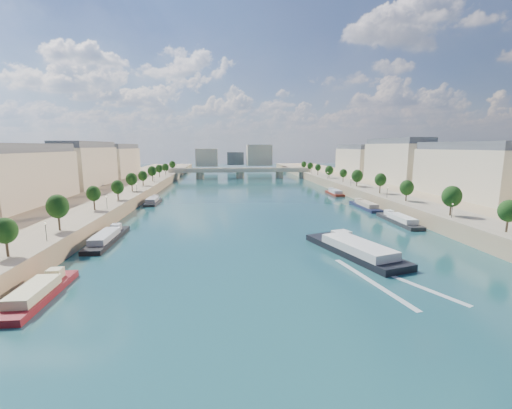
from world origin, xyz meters
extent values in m
plane|color=#0B2D32|center=(0.00, 100.00, 0.00)|extent=(700.00, 700.00, 0.00)
cube|color=#9E8460|center=(-72.00, 100.00, 2.50)|extent=(44.00, 520.00, 5.00)
cube|color=#9E8460|center=(72.00, 100.00, 2.50)|extent=(44.00, 520.00, 5.00)
cube|color=gray|center=(-57.00, 100.00, 5.05)|extent=(14.00, 520.00, 0.10)
cube|color=gray|center=(57.00, 100.00, 5.05)|extent=(14.00, 520.00, 0.10)
cylinder|color=#382B1E|center=(-55.00, 42.00, 6.91)|extent=(0.50, 0.50, 3.82)
ellipsoid|color=black|center=(-55.00, 42.00, 10.50)|extent=(4.80, 4.80, 5.52)
cylinder|color=#382B1E|center=(-55.00, 66.00, 6.91)|extent=(0.50, 0.50, 3.82)
ellipsoid|color=black|center=(-55.00, 66.00, 10.50)|extent=(4.80, 4.80, 5.52)
cylinder|color=#382B1E|center=(-55.00, 90.00, 6.91)|extent=(0.50, 0.50, 3.82)
ellipsoid|color=black|center=(-55.00, 90.00, 10.50)|extent=(4.80, 4.80, 5.52)
cylinder|color=#382B1E|center=(-55.00, 114.00, 6.91)|extent=(0.50, 0.50, 3.82)
ellipsoid|color=black|center=(-55.00, 114.00, 10.50)|extent=(4.80, 4.80, 5.52)
cylinder|color=#382B1E|center=(-55.00, 138.00, 6.91)|extent=(0.50, 0.50, 3.82)
ellipsoid|color=black|center=(-55.00, 138.00, 10.50)|extent=(4.80, 4.80, 5.52)
cylinder|color=#382B1E|center=(-55.00, 162.00, 6.91)|extent=(0.50, 0.50, 3.82)
ellipsoid|color=black|center=(-55.00, 162.00, 10.50)|extent=(4.80, 4.80, 5.52)
cylinder|color=#382B1E|center=(-55.00, 186.00, 6.91)|extent=(0.50, 0.50, 3.82)
ellipsoid|color=black|center=(-55.00, 186.00, 10.50)|extent=(4.80, 4.80, 5.52)
cylinder|color=#382B1E|center=(-55.00, 210.00, 6.91)|extent=(0.50, 0.50, 3.82)
ellipsoid|color=black|center=(-55.00, 210.00, 10.50)|extent=(4.80, 4.80, 5.52)
cylinder|color=#382B1E|center=(-55.00, 234.00, 6.91)|extent=(0.50, 0.50, 3.82)
ellipsoid|color=black|center=(-55.00, 234.00, 10.50)|extent=(4.80, 4.80, 5.52)
cylinder|color=#382B1E|center=(55.00, 50.00, 6.91)|extent=(0.50, 0.50, 3.82)
ellipsoid|color=black|center=(55.00, 50.00, 10.50)|extent=(4.80, 4.80, 5.52)
cylinder|color=#382B1E|center=(55.00, 74.00, 6.91)|extent=(0.50, 0.50, 3.82)
ellipsoid|color=black|center=(55.00, 74.00, 10.50)|extent=(4.80, 4.80, 5.52)
cylinder|color=#382B1E|center=(55.00, 98.00, 6.91)|extent=(0.50, 0.50, 3.82)
ellipsoid|color=black|center=(55.00, 98.00, 10.50)|extent=(4.80, 4.80, 5.52)
cylinder|color=#382B1E|center=(55.00, 122.00, 6.91)|extent=(0.50, 0.50, 3.82)
ellipsoid|color=black|center=(55.00, 122.00, 10.50)|extent=(4.80, 4.80, 5.52)
cylinder|color=#382B1E|center=(55.00, 146.00, 6.91)|extent=(0.50, 0.50, 3.82)
ellipsoid|color=black|center=(55.00, 146.00, 10.50)|extent=(4.80, 4.80, 5.52)
cylinder|color=#382B1E|center=(55.00, 170.00, 6.91)|extent=(0.50, 0.50, 3.82)
ellipsoid|color=black|center=(55.00, 170.00, 10.50)|extent=(4.80, 4.80, 5.52)
cylinder|color=#382B1E|center=(55.00, 194.00, 6.91)|extent=(0.50, 0.50, 3.82)
ellipsoid|color=black|center=(55.00, 194.00, 10.50)|extent=(4.80, 4.80, 5.52)
cylinder|color=#382B1E|center=(55.00, 218.00, 6.91)|extent=(0.50, 0.50, 3.82)
ellipsoid|color=black|center=(55.00, 218.00, 10.50)|extent=(4.80, 4.80, 5.52)
cylinder|color=#382B1E|center=(55.00, 242.00, 6.91)|extent=(0.50, 0.50, 3.82)
ellipsoid|color=black|center=(55.00, 242.00, 10.50)|extent=(4.80, 4.80, 5.52)
cylinder|color=black|center=(-52.50, 30.00, 7.00)|extent=(0.14, 0.14, 4.00)
sphere|color=#FFE5B2|center=(-52.50, 30.00, 9.10)|extent=(0.36, 0.36, 0.36)
cylinder|color=black|center=(-52.50, 70.00, 7.00)|extent=(0.14, 0.14, 4.00)
sphere|color=#FFE5B2|center=(-52.50, 70.00, 9.10)|extent=(0.36, 0.36, 0.36)
cylinder|color=black|center=(-52.50, 110.00, 7.00)|extent=(0.14, 0.14, 4.00)
sphere|color=#FFE5B2|center=(-52.50, 110.00, 9.10)|extent=(0.36, 0.36, 0.36)
cylinder|color=black|center=(-52.50, 150.00, 7.00)|extent=(0.14, 0.14, 4.00)
sphere|color=#FFE5B2|center=(-52.50, 150.00, 9.10)|extent=(0.36, 0.36, 0.36)
cylinder|color=black|center=(-52.50, 190.00, 7.00)|extent=(0.14, 0.14, 4.00)
sphere|color=#FFE5B2|center=(-52.50, 190.00, 9.10)|extent=(0.36, 0.36, 0.36)
cylinder|color=black|center=(52.50, 45.00, 7.00)|extent=(0.14, 0.14, 4.00)
sphere|color=#FFE5B2|center=(52.50, 45.00, 9.10)|extent=(0.36, 0.36, 0.36)
cylinder|color=black|center=(52.50, 85.00, 7.00)|extent=(0.14, 0.14, 4.00)
sphere|color=#FFE5B2|center=(52.50, 85.00, 9.10)|extent=(0.36, 0.36, 0.36)
cylinder|color=black|center=(52.50, 125.00, 7.00)|extent=(0.14, 0.14, 4.00)
sphere|color=#FFE5B2|center=(52.50, 125.00, 9.10)|extent=(0.36, 0.36, 0.36)
cylinder|color=black|center=(52.50, 165.00, 7.00)|extent=(0.14, 0.14, 4.00)
sphere|color=#FFE5B2|center=(52.50, 165.00, 9.10)|extent=(0.36, 0.36, 0.36)
cylinder|color=black|center=(52.50, 205.00, 7.00)|extent=(0.14, 0.14, 4.00)
sphere|color=#FFE5B2|center=(52.50, 205.00, 9.10)|extent=(0.36, 0.36, 0.36)
cube|color=#B9AC8F|center=(-85.00, 83.00, 15.00)|extent=(16.00, 52.00, 20.00)
cube|color=#474C54|center=(-85.00, 83.00, 26.60)|extent=(14.72, 50.44, 3.20)
cube|color=#B9AC8F|center=(-85.00, 141.00, 15.00)|extent=(16.00, 52.00, 20.00)
cube|color=#474C54|center=(-85.00, 141.00, 26.60)|extent=(14.72, 50.44, 3.20)
cube|color=#B9AC8F|center=(-85.00, 199.00, 15.00)|extent=(16.00, 52.00, 20.00)
cube|color=#474C54|center=(-85.00, 199.00, 26.60)|extent=(14.72, 50.44, 3.20)
cube|color=#B9AC8F|center=(85.00, 83.00, 15.00)|extent=(16.00, 52.00, 20.00)
cube|color=#474C54|center=(85.00, 83.00, 26.60)|extent=(14.72, 50.44, 3.20)
cube|color=#B9AC8F|center=(85.00, 141.00, 15.00)|extent=(16.00, 52.00, 20.00)
cube|color=#474C54|center=(85.00, 141.00, 26.60)|extent=(14.72, 50.44, 3.20)
cube|color=#B9AC8F|center=(85.00, 199.00, 15.00)|extent=(16.00, 52.00, 20.00)
cube|color=#474C54|center=(85.00, 199.00, 26.60)|extent=(14.72, 50.44, 3.20)
cube|color=#B9AC8F|center=(-30.00, 310.00, 14.00)|extent=(22.00, 18.00, 18.00)
cube|color=#B9AC8F|center=(25.00, 320.00, 16.00)|extent=(26.00, 20.00, 22.00)
cube|color=#474C54|center=(0.00, 335.00, 12.00)|extent=(18.00, 16.00, 14.00)
cube|color=#C1B79E|center=(0.00, 228.41, 6.20)|extent=(112.00, 11.00, 2.20)
cube|color=#C1B79E|center=(0.00, 223.41, 7.70)|extent=(112.00, 0.80, 0.90)
cube|color=#C1B79E|center=(0.00, 233.41, 7.70)|extent=(112.00, 0.80, 0.90)
cylinder|color=#C1B79E|center=(-32.00, 228.41, 2.50)|extent=(6.40, 6.40, 5.00)
cylinder|color=#C1B79E|center=(0.00, 228.41, 2.50)|extent=(6.40, 6.40, 5.00)
cylinder|color=#C1B79E|center=(32.00, 228.41, 2.50)|extent=(6.40, 6.40, 5.00)
cube|color=#C1B79E|center=(-52.00, 228.41, 2.50)|extent=(6.00, 12.00, 5.00)
cube|color=#C1B79E|center=(52.00, 228.41, 2.50)|extent=(6.00, 12.00, 5.00)
cube|color=black|center=(17.56, 30.33, 0.47)|extent=(17.20, 31.25, 2.15)
cube|color=silver|center=(17.56, 27.93, 2.51)|extent=(12.57, 20.75, 1.93)
cube|color=silver|center=(17.56, 39.35, 2.45)|extent=(5.18, 4.73, 1.80)
cube|color=silver|center=(14.36, 13.33, 0.02)|extent=(5.89, 25.79, 0.04)
cube|color=silver|center=(20.76, 13.33, 0.02)|extent=(11.85, 24.17, 0.04)
cube|color=maroon|center=(-45.50, 11.79, 0.30)|extent=(5.00, 20.18, 1.80)
cube|color=beige|center=(-45.50, 10.18, 2.00)|extent=(4.10, 11.10, 1.60)
cube|color=beige|center=(-45.50, 17.85, 2.10)|extent=(2.50, 2.42, 1.80)
cube|color=black|center=(-45.50, 47.42, 0.30)|extent=(5.00, 26.10, 1.80)
cube|color=#A5A9B0|center=(-45.50, 45.33, 2.00)|extent=(4.10, 14.36, 1.60)
cube|color=#A5A9B0|center=(-45.50, 55.25, 2.10)|extent=(2.50, 3.13, 1.80)
cube|color=#232426|center=(-45.50, 109.89, 0.30)|extent=(5.00, 19.33, 1.80)
cube|color=gray|center=(-45.50, 108.35, 2.00)|extent=(4.10, 10.63, 1.60)
cube|color=gray|center=(-45.50, 115.69, 2.10)|extent=(2.50, 2.32, 1.80)
cube|color=#232325|center=(45.50, 61.51, 0.30)|extent=(5.00, 24.11, 1.80)
cube|color=white|center=(45.50, 59.58, 2.00)|extent=(4.10, 13.26, 1.60)
cube|color=white|center=(45.50, 68.74, 2.10)|extent=(2.50, 2.89, 1.80)
cube|color=#1B203D|center=(45.50, 89.49, 0.30)|extent=(5.00, 23.96, 1.80)
cube|color=#C1AE91|center=(45.50, 87.57, 2.00)|extent=(4.10, 13.18, 1.60)
cube|color=#C1AE91|center=(45.50, 96.67, 2.10)|extent=(2.50, 2.88, 1.80)
cube|color=maroon|center=(45.50, 129.53, 0.30)|extent=(5.00, 18.73, 1.80)
cube|color=#B5BAC2|center=(45.50, 128.03, 2.00)|extent=(4.10, 10.30, 1.60)
cube|color=#B5BAC2|center=(45.50, 135.15, 2.10)|extent=(2.50, 2.25, 1.80)
camera|label=1|loc=(-13.70, -46.71, 25.79)|focal=24.00mm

